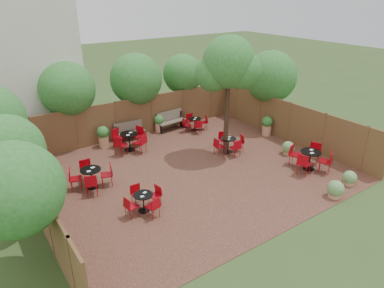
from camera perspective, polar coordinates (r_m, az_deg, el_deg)
ground at (r=14.79m, az=-0.43°, el=-4.62°), size 80.00×80.00×0.00m
courtyard_paving at (r=14.78m, az=-0.43°, el=-4.59°), size 12.00×10.00×0.02m
fence_back at (r=18.39m, az=-9.28°, el=4.31°), size 12.00×0.08×2.00m
fence_left at (r=12.40m, az=-24.23°, el=-7.65°), size 0.08×10.00×2.00m
fence_right at (r=18.15m, az=15.44°, el=3.47°), size 0.08×10.00×2.00m
neighbour_building at (r=19.21m, az=-26.46°, el=12.29°), size 5.00×4.00×8.00m
overhang_foliage at (r=15.63m, az=-10.78°, el=7.49°), size 15.87×10.66×2.74m
courtyard_tree at (r=15.18m, az=5.98°, el=12.43°), size 2.50×2.40×5.36m
park_bench_left at (r=18.05m, az=-10.09°, el=2.15°), size 1.51×0.56×0.92m
park_bench_right at (r=19.10m, az=-3.45°, el=3.86°), size 1.68×0.68×1.02m
bistro_tables at (r=15.32m, az=-0.71°, el=-1.60°), size 9.80×8.05×0.96m
planters at (r=17.03m, az=-9.98°, el=1.19°), size 11.85×4.15×1.17m
low_shrubs at (r=15.14m, az=20.28°, el=-4.14°), size 2.04×4.10×0.66m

